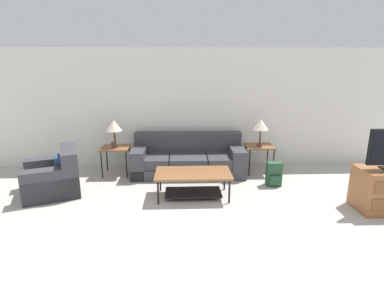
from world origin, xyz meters
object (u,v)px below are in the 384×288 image
object	(u,v)px
couch	(188,159)
side_table_left	(116,150)
side_table_right	(259,148)
backpack	(274,174)
coffee_table	(193,179)
table_lamp_right	(261,125)
table_lamp_left	(114,126)
armchair	(55,177)

from	to	relation	value
couch	side_table_left	bearing A→B (deg)	-178.57
side_table_right	backpack	world-z (taller)	side_table_right
coffee_table	side_table_right	size ratio (longest dim) A/B	2.17
side_table_left	side_table_right	distance (m)	3.01
side_table_left	table_lamp_right	bearing A→B (deg)	-0.00
couch	table_lamp_left	distance (m)	1.68
coffee_table	backpack	world-z (taller)	backpack
armchair	coffee_table	xyz separation A→B (m)	(2.48, -0.29, 0.05)
side_table_right	table_lamp_left	size ratio (longest dim) A/B	1.06
backpack	table_lamp_right	bearing A→B (deg)	98.39
armchair	table_lamp_left	xyz separation A→B (m)	(0.92, 0.90, 0.74)
coffee_table	side_table_left	world-z (taller)	side_table_left
coffee_table	backpack	xyz separation A→B (m)	(1.56, 0.46, -0.11)
coffee_table	side_table_left	xyz separation A→B (m)	(-1.56, 1.19, 0.20)
armchair	backpack	size ratio (longest dim) A/B	2.67
coffee_table	backpack	distance (m)	1.63
table_lamp_right	table_lamp_left	bearing A→B (deg)	180.00
backpack	couch	bearing A→B (deg)	154.53
side_table_left	backpack	size ratio (longest dim) A/B	1.30
side_table_right	backpack	bearing A→B (deg)	-81.61
coffee_table	table_lamp_right	xyz separation A→B (m)	(1.45, 1.19, 0.70)
coffee_table	table_lamp_left	bearing A→B (deg)	142.75
table_lamp_right	armchair	bearing A→B (deg)	-167.15
coffee_table	side_table_right	world-z (taller)	side_table_right
side_table_right	backpack	distance (m)	0.80
armchair	side_table_right	bearing A→B (deg)	12.85
couch	coffee_table	distance (m)	1.23
armchair	side_table_left	distance (m)	1.30
coffee_table	table_lamp_right	distance (m)	2.00
armchair	coffee_table	size ratio (longest dim) A/B	0.94
side_table_left	backpack	xyz separation A→B (m)	(3.12, -0.73, -0.32)
table_lamp_right	backpack	world-z (taller)	table_lamp_right
coffee_table	table_lamp_right	size ratio (longest dim) A/B	2.31
table_lamp_left	table_lamp_right	world-z (taller)	same
coffee_table	couch	bearing A→B (deg)	92.56
armchair	table_lamp_left	bearing A→B (deg)	44.37
side_table_left	armchair	bearing A→B (deg)	-135.63
table_lamp_left	backpack	distance (m)	3.31
coffee_table	table_lamp_left	world-z (taller)	table_lamp_left
coffee_table	table_lamp_left	distance (m)	2.08
table_lamp_right	side_table_left	bearing A→B (deg)	180.00
table_lamp_left	backpack	world-z (taller)	table_lamp_left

